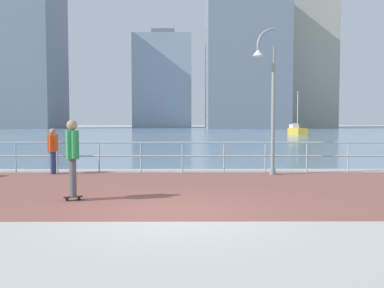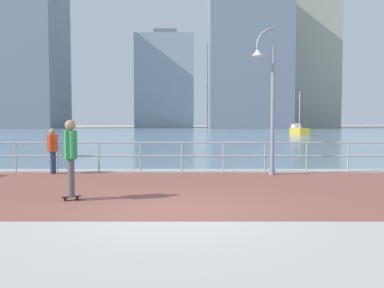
{
  "view_description": "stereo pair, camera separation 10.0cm",
  "coord_description": "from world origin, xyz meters",
  "px_view_note": "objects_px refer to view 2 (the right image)",
  "views": [
    {
      "loc": [
        0.24,
        -7.64,
        1.75
      ],
      "look_at": [
        0.31,
        3.69,
        1.1
      ],
      "focal_mm": 38.51,
      "sensor_mm": 36.0,
      "label": 1
    },
    {
      "loc": [
        0.34,
        -7.64,
        1.75
      ],
      "look_at": [
        0.31,
        3.69,
        1.1
      ],
      "focal_mm": 38.51,
      "sensor_mm": 36.0,
      "label": 2
    }
  ],
  "objects_px": {
    "lamppost": "(269,94)",
    "skateboarder": "(72,152)",
    "sailboat_navy": "(300,131)",
    "bystander": "(54,147)"
  },
  "relations": [
    {
      "from": "lamppost",
      "to": "skateboarder",
      "type": "xyz_separation_m",
      "value": [
        -5.05,
        -4.23,
        -1.53
      ]
    },
    {
      "from": "lamppost",
      "to": "bystander",
      "type": "relative_size",
      "value": 3.14
    },
    {
      "from": "lamppost",
      "to": "skateboarder",
      "type": "relative_size",
      "value": 2.66
    },
    {
      "from": "bystander",
      "to": "sailboat_navy",
      "type": "relative_size",
      "value": 0.28
    },
    {
      "from": "lamppost",
      "to": "bystander",
      "type": "xyz_separation_m",
      "value": [
        -6.98,
        0.3,
        -1.72
      ]
    },
    {
      "from": "bystander",
      "to": "sailboat_navy",
      "type": "distance_m",
      "value": 41.29
    },
    {
      "from": "sailboat_navy",
      "to": "lamppost",
      "type": "bearing_deg",
      "value": -106.01
    },
    {
      "from": "lamppost",
      "to": "sailboat_navy",
      "type": "height_order",
      "value": "sailboat_navy"
    },
    {
      "from": "lamppost",
      "to": "bystander",
      "type": "distance_m",
      "value": 7.19
    },
    {
      "from": "lamppost",
      "to": "skateboarder",
      "type": "height_order",
      "value": "lamppost"
    }
  ]
}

